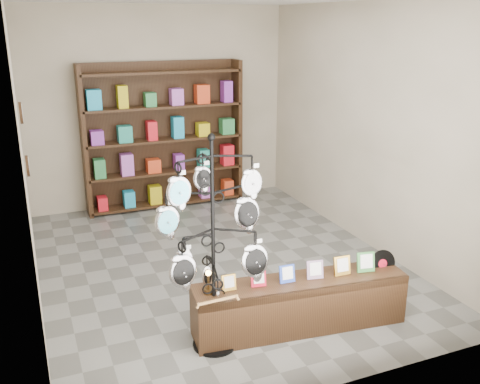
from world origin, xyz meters
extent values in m
plane|color=slate|center=(0.00, 0.00, 0.00)|extent=(5.00, 5.00, 0.00)
plane|color=#C2B39C|center=(0.00, 2.50, 1.50)|extent=(4.00, 0.00, 4.00)
plane|color=#C2B39C|center=(0.00, -2.50, 1.50)|extent=(4.00, 0.00, 4.00)
plane|color=#C2B39C|center=(-2.00, 0.00, 1.50)|extent=(0.00, 5.00, 5.00)
plane|color=#C2B39C|center=(2.00, 0.00, 1.50)|extent=(0.00, 5.00, 5.00)
cylinder|color=black|center=(-0.61, -1.61, 0.01)|extent=(0.41, 0.41, 0.03)
cylinder|color=black|center=(-0.61, -1.61, 0.94)|extent=(0.03, 0.03, 1.87)
sphere|color=black|center=(-0.61, -1.61, 1.89)|extent=(0.06, 0.06, 0.06)
ellipsoid|color=silver|center=(-0.60, -1.41, 0.59)|extent=(0.10, 0.04, 0.20)
cube|color=#B1814A|center=(-0.67, -1.87, 0.60)|extent=(0.36, 0.03, 0.04)
cube|color=black|center=(0.23, -1.63, 0.25)|extent=(2.04, 0.63, 0.49)
cube|color=gold|center=(-0.45, -1.56, 0.57)|extent=(0.13, 0.06, 0.15)
cube|color=#B80E24|center=(-0.18, -1.59, 0.57)|extent=(0.14, 0.06, 0.16)
cube|color=#263FA5|center=(0.09, -1.62, 0.57)|extent=(0.15, 0.07, 0.16)
cube|color=#E54C33|center=(0.36, -1.65, 0.58)|extent=(0.16, 0.07, 0.17)
cube|color=gold|center=(0.64, -1.68, 0.58)|extent=(0.17, 0.07, 0.18)
cube|color=#337233|center=(0.88, -1.71, 0.59)|extent=(0.18, 0.08, 0.19)
cylinder|color=black|center=(1.10, -1.68, 0.52)|extent=(0.28, 0.09, 0.27)
cylinder|color=#B80E24|center=(1.10, -1.69, 0.52)|extent=(0.09, 0.04, 0.09)
cylinder|color=#462E14|center=(-0.63, -1.54, 0.51)|extent=(0.09, 0.09, 0.04)
cylinder|color=#462E14|center=(-0.63, -1.54, 0.59)|extent=(0.02, 0.02, 0.13)
sphere|color=#FFBF59|center=(-0.63, -1.54, 0.68)|extent=(0.05, 0.05, 0.05)
cube|color=black|center=(0.00, 2.44, 1.10)|extent=(2.40, 0.04, 2.20)
cube|color=black|center=(-1.18, 2.28, 1.10)|extent=(0.06, 0.36, 2.20)
cube|color=black|center=(1.18, 2.28, 1.10)|extent=(0.06, 0.36, 2.20)
cube|color=black|center=(0.00, 2.28, 0.05)|extent=(2.36, 0.36, 0.04)
cube|color=black|center=(0.00, 2.28, 0.55)|extent=(2.36, 0.36, 0.03)
cube|color=black|center=(0.00, 2.28, 1.05)|extent=(2.36, 0.36, 0.04)
cube|color=black|center=(0.00, 2.28, 1.55)|extent=(2.36, 0.36, 0.04)
cube|color=black|center=(0.00, 2.28, 2.05)|extent=(2.36, 0.36, 0.04)
cylinder|color=black|center=(-1.97, 0.80, 1.80)|extent=(0.03, 0.24, 0.24)
cylinder|color=black|center=(-1.97, 0.80, 1.20)|extent=(0.03, 0.24, 0.24)
camera|label=1|loc=(-1.98, -5.51, 2.76)|focal=40.00mm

